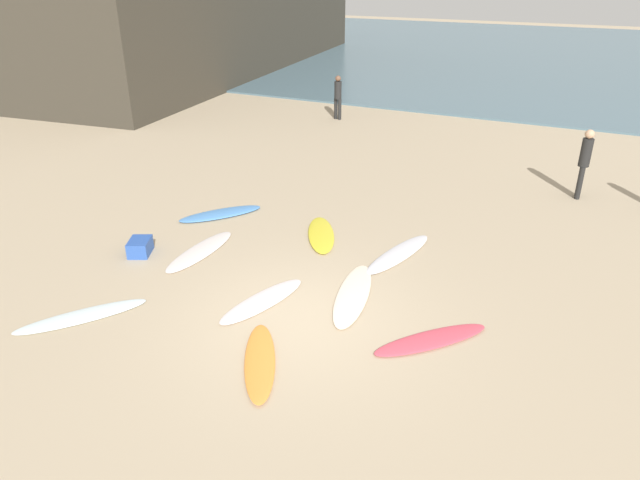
{
  "coord_description": "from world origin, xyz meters",
  "views": [
    {
      "loc": [
        3.99,
        -7.53,
        5.69
      ],
      "look_at": [
        -0.85,
        2.53,
        0.3
      ],
      "focal_mm": 32.4,
      "sensor_mm": 36.0,
      "label": 1
    }
  ],
  "objects_px": {
    "surfboard_6": "(262,301)",
    "surfboard_7": "(353,294)",
    "surfboard_8": "(398,254)",
    "beachgoer_far": "(584,160)",
    "surfboard_3": "(260,361)",
    "surfboard_0": "(200,251)",
    "surfboard_5": "(221,214)",
    "surfboard_4": "(431,340)",
    "surfboard_2": "(82,316)",
    "surfboard_1": "(321,234)",
    "beach_cooler": "(140,247)",
    "beachgoer_near": "(338,95)"
  },
  "relations": [
    {
      "from": "surfboard_6",
      "to": "surfboard_7",
      "type": "height_order",
      "value": "surfboard_7"
    },
    {
      "from": "surfboard_8",
      "to": "beachgoer_far",
      "type": "relative_size",
      "value": 1.26
    },
    {
      "from": "surfboard_3",
      "to": "beachgoer_far",
      "type": "relative_size",
      "value": 1.09
    },
    {
      "from": "surfboard_3",
      "to": "surfboard_6",
      "type": "xyz_separation_m",
      "value": [
        -0.9,
        1.58,
        -0.01
      ]
    },
    {
      "from": "surfboard_0",
      "to": "beachgoer_far",
      "type": "relative_size",
      "value": 1.19
    },
    {
      "from": "surfboard_0",
      "to": "surfboard_5",
      "type": "xyz_separation_m",
      "value": [
        -0.77,
        1.89,
        0.01
      ]
    },
    {
      "from": "surfboard_0",
      "to": "surfboard_4",
      "type": "distance_m",
      "value": 5.52
    },
    {
      "from": "surfboard_2",
      "to": "surfboard_7",
      "type": "relative_size",
      "value": 0.95
    },
    {
      "from": "surfboard_6",
      "to": "beachgoer_far",
      "type": "bearing_deg",
      "value": -106.18
    },
    {
      "from": "surfboard_1",
      "to": "surfboard_2",
      "type": "distance_m",
      "value": 5.43
    },
    {
      "from": "surfboard_5",
      "to": "surfboard_6",
      "type": "height_order",
      "value": "surfboard_5"
    },
    {
      "from": "surfboard_5",
      "to": "beachgoer_far",
      "type": "bearing_deg",
      "value": 70.53
    },
    {
      "from": "surfboard_3",
      "to": "surfboard_0",
      "type": "bearing_deg",
      "value": -71.29
    },
    {
      "from": "surfboard_5",
      "to": "beach_cooler",
      "type": "bearing_deg",
      "value": -60.61
    },
    {
      "from": "surfboard_4",
      "to": "surfboard_8",
      "type": "distance_m",
      "value": 3.12
    },
    {
      "from": "surfboard_5",
      "to": "beachgoer_far",
      "type": "distance_m",
      "value": 9.5
    },
    {
      "from": "surfboard_0",
      "to": "surfboard_4",
      "type": "relative_size",
      "value": 1.04
    },
    {
      "from": "surfboard_1",
      "to": "surfboard_6",
      "type": "distance_m",
      "value": 3.07
    },
    {
      "from": "surfboard_2",
      "to": "surfboard_3",
      "type": "relative_size",
      "value": 1.12
    },
    {
      "from": "surfboard_3",
      "to": "surfboard_8",
      "type": "bearing_deg",
      "value": -130.01
    },
    {
      "from": "surfboard_3",
      "to": "beachgoer_far",
      "type": "distance_m",
      "value": 10.62
    },
    {
      "from": "surfboard_2",
      "to": "surfboard_4",
      "type": "distance_m",
      "value": 6.12
    },
    {
      "from": "surfboard_7",
      "to": "beachgoer_near",
      "type": "distance_m",
      "value": 13.68
    },
    {
      "from": "surfboard_5",
      "to": "beach_cooler",
      "type": "relative_size",
      "value": 3.57
    },
    {
      "from": "beachgoer_far",
      "to": "beach_cooler",
      "type": "height_order",
      "value": "beachgoer_far"
    },
    {
      "from": "surfboard_5",
      "to": "beachgoer_far",
      "type": "xyz_separation_m",
      "value": [
        7.91,
        5.16,
        1.0
      ]
    },
    {
      "from": "surfboard_0",
      "to": "beachgoer_near",
      "type": "height_order",
      "value": "beachgoer_near"
    },
    {
      "from": "surfboard_1",
      "to": "surfboard_8",
      "type": "xyz_separation_m",
      "value": [
        1.92,
        -0.16,
        0.0
      ]
    },
    {
      "from": "surfboard_8",
      "to": "surfboard_4",
      "type": "bearing_deg",
      "value": -48.09
    },
    {
      "from": "surfboard_1",
      "to": "beachgoer_near",
      "type": "xyz_separation_m",
      "value": [
        -4.16,
        10.21,
        0.91
      ]
    },
    {
      "from": "surfboard_0",
      "to": "beach_cooler",
      "type": "distance_m",
      "value": 1.28
    },
    {
      "from": "surfboard_2",
      "to": "beachgoer_near",
      "type": "height_order",
      "value": "beachgoer_near"
    },
    {
      "from": "surfboard_0",
      "to": "beachgoer_near",
      "type": "relative_size",
      "value": 1.29
    },
    {
      "from": "surfboard_0",
      "to": "beachgoer_far",
      "type": "height_order",
      "value": "beachgoer_far"
    },
    {
      "from": "surfboard_8",
      "to": "beachgoer_near",
      "type": "bearing_deg",
      "value": 133.61
    },
    {
      "from": "surfboard_4",
      "to": "surfboard_5",
      "type": "distance_m",
      "value": 6.84
    },
    {
      "from": "surfboard_0",
      "to": "surfboard_6",
      "type": "relative_size",
      "value": 1.08
    },
    {
      "from": "surfboard_1",
      "to": "surfboard_0",
      "type": "bearing_deg",
      "value": 14.66
    },
    {
      "from": "surfboard_7",
      "to": "surfboard_2",
      "type": "bearing_deg",
      "value": 22.24
    },
    {
      "from": "surfboard_8",
      "to": "surfboard_5",
      "type": "bearing_deg",
      "value": -168.77
    },
    {
      "from": "surfboard_4",
      "to": "beach_cooler",
      "type": "distance_m",
      "value": 6.56
    },
    {
      "from": "surfboard_0",
      "to": "surfboard_1",
      "type": "distance_m",
      "value": 2.76
    },
    {
      "from": "surfboard_7",
      "to": "surfboard_1",
      "type": "bearing_deg",
      "value": -63.71
    },
    {
      "from": "surfboard_3",
      "to": "surfboard_1",
      "type": "bearing_deg",
      "value": -106.34
    },
    {
      "from": "surfboard_6",
      "to": "beachgoer_near",
      "type": "height_order",
      "value": "beachgoer_near"
    },
    {
      "from": "surfboard_7",
      "to": "beach_cooler",
      "type": "distance_m",
      "value": 4.83
    },
    {
      "from": "surfboard_6",
      "to": "beachgoer_far",
      "type": "xyz_separation_m",
      "value": [
        4.87,
        8.22,
        1.01
      ]
    },
    {
      "from": "surfboard_6",
      "to": "beach_cooler",
      "type": "relative_size",
      "value": 3.48
    },
    {
      "from": "surfboard_1",
      "to": "beach_cooler",
      "type": "relative_size",
      "value": 3.39
    },
    {
      "from": "surfboard_0",
      "to": "beach_cooler",
      "type": "relative_size",
      "value": 3.76
    }
  ]
}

